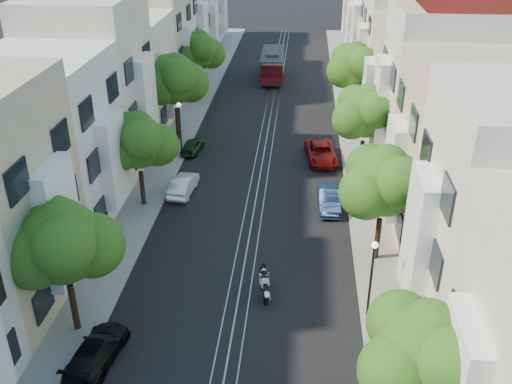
% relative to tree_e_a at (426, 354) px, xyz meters
% --- Properties ---
extents(ground, '(200.00, 200.00, 0.00)m').
position_rel_tree_e_a_xyz_m(ground, '(-7.26, 31.02, -4.40)').
color(ground, black).
rests_on(ground, ground).
extents(sidewalk_east, '(2.50, 80.00, 0.12)m').
position_rel_tree_e_a_xyz_m(sidewalk_east, '(-0.01, 31.02, -4.34)').
color(sidewalk_east, gray).
rests_on(sidewalk_east, ground).
extents(sidewalk_west, '(2.50, 80.00, 0.12)m').
position_rel_tree_e_a_xyz_m(sidewalk_west, '(-14.51, 31.02, -4.34)').
color(sidewalk_west, gray).
rests_on(sidewalk_west, ground).
extents(rail_left, '(0.06, 80.00, 0.02)m').
position_rel_tree_e_a_xyz_m(rail_left, '(-7.81, 31.02, -4.39)').
color(rail_left, gray).
rests_on(rail_left, ground).
extents(rail_slot, '(0.06, 80.00, 0.02)m').
position_rel_tree_e_a_xyz_m(rail_slot, '(-7.26, 31.02, -4.39)').
color(rail_slot, gray).
rests_on(rail_slot, ground).
extents(rail_right, '(0.06, 80.00, 0.02)m').
position_rel_tree_e_a_xyz_m(rail_right, '(-6.71, 31.02, -4.39)').
color(rail_right, gray).
rests_on(rail_right, ground).
extents(lane_line, '(0.08, 80.00, 0.01)m').
position_rel_tree_e_a_xyz_m(lane_line, '(-7.26, 31.02, -4.40)').
color(lane_line, tan).
rests_on(lane_line, ground).
extents(townhouses_east, '(7.75, 72.00, 12.00)m').
position_rel_tree_e_a_xyz_m(townhouses_east, '(4.61, 30.94, 0.79)').
color(townhouses_east, beige).
rests_on(townhouses_east, ground).
extents(townhouses_west, '(7.75, 72.00, 11.76)m').
position_rel_tree_e_a_xyz_m(townhouses_west, '(-19.13, 30.94, 0.68)').
color(townhouses_west, silver).
rests_on(townhouses_west, ground).
extents(tree_e_a, '(4.72, 3.87, 6.27)m').
position_rel_tree_e_a_xyz_m(tree_e_a, '(0.00, 0.00, 0.00)').
color(tree_e_a, black).
rests_on(tree_e_a, ground).
extents(tree_e_b, '(4.93, 4.08, 6.68)m').
position_rel_tree_e_a_xyz_m(tree_e_b, '(0.00, 12.00, 0.34)').
color(tree_e_b, black).
rests_on(tree_e_b, ground).
extents(tree_e_c, '(4.84, 3.99, 6.52)m').
position_rel_tree_e_a_xyz_m(tree_e_c, '(0.00, 23.00, 0.20)').
color(tree_e_c, black).
rests_on(tree_e_c, ground).
extents(tree_e_d, '(5.01, 4.16, 6.85)m').
position_rel_tree_e_a_xyz_m(tree_e_d, '(0.00, 34.00, 0.47)').
color(tree_e_d, black).
rests_on(tree_e_d, ground).
extents(tree_w_a, '(4.93, 4.08, 6.68)m').
position_rel_tree_e_a_xyz_m(tree_w_a, '(-14.40, 5.00, 0.34)').
color(tree_w_a, black).
rests_on(tree_w_a, ground).
extents(tree_w_b, '(4.72, 3.87, 6.27)m').
position_rel_tree_e_a_xyz_m(tree_w_b, '(-14.40, 17.00, 0.00)').
color(tree_w_b, black).
rests_on(tree_w_b, ground).
extents(tree_w_c, '(5.13, 4.28, 7.09)m').
position_rel_tree_e_a_xyz_m(tree_w_c, '(-14.40, 28.00, 0.67)').
color(tree_w_c, black).
rests_on(tree_w_c, ground).
extents(tree_w_d, '(4.84, 3.99, 6.52)m').
position_rel_tree_e_a_xyz_m(tree_w_d, '(-14.40, 39.00, 0.20)').
color(tree_w_d, black).
rests_on(tree_w_d, ground).
extents(lamp_east, '(0.32, 0.32, 4.16)m').
position_rel_tree_e_a_xyz_m(lamp_east, '(-0.96, 7.02, -1.55)').
color(lamp_east, black).
rests_on(lamp_east, ground).
extents(lamp_west, '(0.32, 0.32, 4.16)m').
position_rel_tree_e_a_xyz_m(lamp_west, '(-13.56, 25.02, -1.55)').
color(lamp_west, black).
rests_on(lamp_west, ground).
extents(sportbike_rider, '(0.68, 2.19, 1.52)m').
position_rel_tree_e_a_xyz_m(sportbike_rider, '(-5.99, 8.31, -3.58)').
color(sportbike_rider, black).
rests_on(sportbike_rider, ground).
extents(cable_car, '(2.52, 7.62, 2.91)m').
position_rel_tree_e_a_xyz_m(cable_car, '(-7.76, 46.06, -2.67)').
color(cable_car, black).
rests_on(cable_car, ground).
extents(parked_car_e_mid, '(1.44, 3.84, 1.25)m').
position_rel_tree_e_a_xyz_m(parked_car_e_mid, '(-2.48, 17.68, -3.77)').
color(parked_car_e_mid, '#0B1C38').
rests_on(parked_car_e_mid, ground).
extents(parked_car_e_far, '(2.66, 4.80, 1.27)m').
position_rel_tree_e_a_xyz_m(parked_car_e_far, '(-2.86, 25.01, -3.76)').
color(parked_car_e_far, maroon).
rests_on(parked_car_e_far, ground).
extents(parked_car_w_near, '(2.17, 4.24, 1.18)m').
position_rel_tree_e_a_xyz_m(parked_car_w_near, '(-12.86, 3.13, -3.81)').
color(parked_car_w_near, black).
rests_on(parked_car_w_near, ground).
extents(parked_car_w_mid, '(1.59, 3.79, 1.22)m').
position_rel_tree_e_a_xyz_m(parked_car_w_mid, '(-12.22, 18.96, -3.79)').
color(parked_car_w_mid, white).
rests_on(parked_car_w_mid, ground).
extents(parked_car_w_far, '(1.61, 3.24, 1.06)m').
position_rel_tree_e_a_xyz_m(parked_car_w_far, '(-12.86, 25.79, -3.87)').
color(parked_car_w_far, black).
rests_on(parked_car_w_far, ground).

